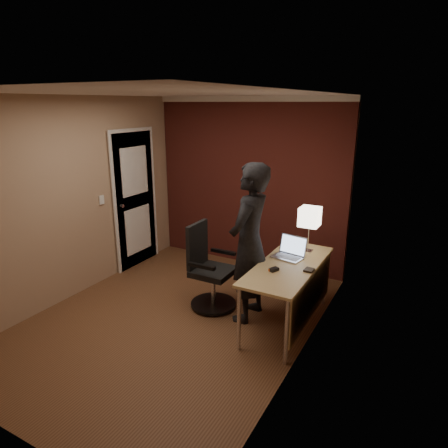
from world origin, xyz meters
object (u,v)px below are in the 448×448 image
Objects in this scene: mouse at (274,269)px; person at (249,243)px; desk at (294,276)px; desk_lamp at (310,217)px; wallet at (309,270)px; office_chair at (208,272)px; laptop at (290,251)px.

person is at bearing 176.81° from mouse.
desk is 0.32m from mouse.
desk_lamp is 4.86× the size of wallet.
office_chair is at bearing -153.18° from desk_lamp.
desk is 0.61m from person.
person is at bearing -145.00° from laptop.
office_chair reaches higher than wallet.
desk_lamp is 0.71m from wallet.
laptop is 0.47m from mouse.
desk is 15.00× the size of mouse.
desk is 0.73m from desk_lamp.
desk is 0.33m from laptop.
desk is at bearing -59.08° from laptop.
wallet is (0.18, -0.07, 0.14)m from desk.
office_chair is (-1.05, -0.53, -0.69)m from desk_lamp.
office_chair is at bearing -167.92° from mouse.
desk_lamp is at bearing 26.82° from office_chair.
mouse is 0.98m from office_chair.
person is at bearing -174.97° from desk.
wallet is at bearing 52.14° from mouse.
office_chair reaches higher than mouse.
laptop is 0.36× the size of office_chair.
desk is at bearing 2.52° from office_chair.
wallet reaches higher than desk.
laptop is 3.71× the size of mouse.
person reaches higher than mouse.
laptop is 3.37× the size of wallet.
desk is 4.04× the size of laptop.
desk_lamp is at bearing 135.43° from person.
desk_lamp is at bearing 108.83° from wallet.
laptop reaches higher than mouse.
laptop is 0.43m from wallet.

